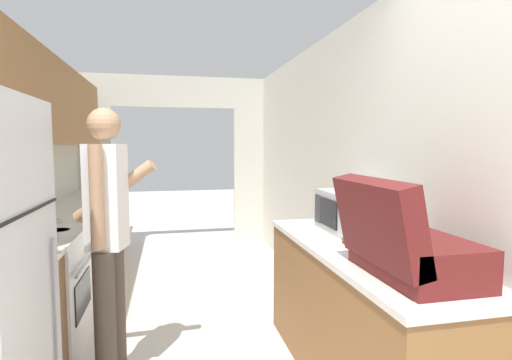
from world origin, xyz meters
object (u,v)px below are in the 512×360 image
at_px(range_oven, 35,297).
at_px(person, 108,237).
at_px(book_stack, 369,243).
at_px(knife, 55,222).
at_px(microwave, 347,211).
at_px(suitcase, 402,244).

xyz_separation_m(range_oven, person, (0.55, -0.38, 0.49)).
xyz_separation_m(book_stack, knife, (-2.08, 1.22, -0.01)).
xyz_separation_m(microwave, book_stack, (-0.07, -0.45, -0.12)).
xyz_separation_m(person, microwave, (1.63, 0.06, 0.09)).
height_order(suitcase, book_stack, suitcase).
bearing_deg(range_oven, suitcase, -33.30).
height_order(range_oven, book_stack, range_oven).
relative_size(suitcase, book_stack, 2.24).
bearing_deg(microwave, knife, 160.35).
height_order(person, microwave, person).
distance_m(range_oven, person, 0.83).
distance_m(person, book_stack, 1.61).
bearing_deg(book_stack, range_oven, 160.05).
height_order(suitcase, knife, suitcase).
distance_m(range_oven, suitcase, 2.46).
distance_m(person, suitcase, 1.72).
bearing_deg(knife, book_stack, -49.09).
relative_size(person, suitcase, 2.67).
relative_size(book_stack, knife, 0.89).
bearing_deg(microwave, book_stack, -98.46).
height_order(person, suitcase, person).
bearing_deg(range_oven, microwave, -8.30).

